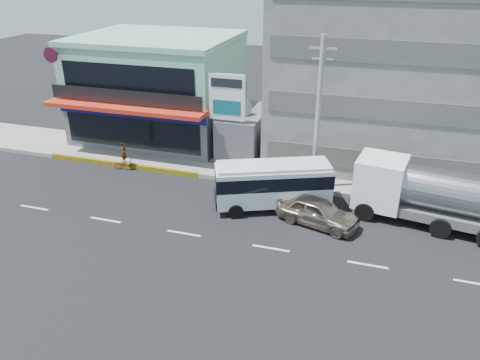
{
  "coord_description": "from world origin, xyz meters",
  "views": [
    {
      "loc": [
        9.58,
        -20.34,
        14.01
      ],
      "look_at": [
        2.31,
        3.15,
        2.2
      ],
      "focal_mm": 35.0,
      "sensor_mm": 36.0,
      "label": 1
    }
  ],
  "objects_px": {
    "shop_building": "(159,90)",
    "satellite_dish": "(242,114)",
    "utility_pole_near": "(318,116)",
    "tanker_truck": "(429,194)",
    "minibus": "(273,182)",
    "billboard": "(227,103)",
    "concrete_building": "(392,65)",
    "motorcycle_rider": "(125,161)",
    "sedan": "(318,212)"
  },
  "relations": [
    {
      "from": "shop_building",
      "to": "concrete_building",
      "type": "height_order",
      "value": "concrete_building"
    },
    {
      "from": "satellite_dish",
      "to": "utility_pole_near",
      "type": "xyz_separation_m",
      "value": [
        6.0,
        -3.6,
        1.57
      ]
    },
    {
      "from": "minibus",
      "to": "sedan",
      "type": "bearing_deg",
      "value": -21.65
    },
    {
      "from": "billboard",
      "to": "tanker_truck",
      "type": "xyz_separation_m",
      "value": [
        13.35,
        -3.96,
        -3.04
      ]
    },
    {
      "from": "minibus",
      "to": "tanker_truck",
      "type": "xyz_separation_m",
      "value": [
        8.85,
        0.84,
        0.16
      ]
    },
    {
      "from": "shop_building",
      "to": "minibus",
      "type": "xyz_separation_m",
      "value": [
        12.0,
        -9.55,
        -2.27
      ]
    },
    {
      "from": "billboard",
      "to": "minibus",
      "type": "xyz_separation_m",
      "value": [
        4.5,
        -4.8,
        -3.2
      ]
    },
    {
      "from": "sedan",
      "to": "satellite_dish",
      "type": "bearing_deg",
      "value": 57.81
    },
    {
      "from": "billboard",
      "to": "tanker_truck",
      "type": "bearing_deg",
      "value": -16.53
    },
    {
      "from": "shop_building",
      "to": "satellite_dish",
      "type": "height_order",
      "value": "shop_building"
    },
    {
      "from": "concrete_building",
      "to": "billboard",
      "type": "distance_m",
      "value": 12.17
    },
    {
      "from": "shop_building",
      "to": "minibus",
      "type": "bearing_deg",
      "value": -38.51
    },
    {
      "from": "shop_building",
      "to": "concrete_building",
      "type": "distance_m",
      "value": 18.28
    },
    {
      "from": "minibus",
      "to": "motorcycle_rider",
      "type": "distance_m",
      "value": 11.81
    },
    {
      "from": "shop_building",
      "to": "billboard",
      "type": "relative_size",
      "value": 1.8
    },
    {
      "from": "satellite_dish",
      "to": "tanker_truck",
      "type": "bearing_deg",
      "value": -24.16
    },
    {
      "from": "minibus",
      "to": "tanker_truck",
      "type": "relative_size",
      "value": 0.78
    },
    {
      "from": "concrete_building",
      "to": "utility_pole_near",
      "type": "relative_size",
      "value": 1.6
    },
    {
      "from": "satellite_dish",
      "to": "tanker_truck",
      "type": "relative_size",
      "value": 0.16
    },
    {
      "from": "sedan",
      "to": "concrete_building",
      "type": "bearing_deg",
      "value": 1.44
    },
    {
      "from": "concrete_building",
      "to": "satellite_dish",
      "type": "distance_m",
      "value": 11.3
    },
    {
      "from": "concrete_building",
      "to": "utility_pole_near",
      "type": "xyz_separation_m",
      "value": [
        -4.0,
        -7.6,
        -1.85
      ]
    },
    {
      "from": "concrete_building",
      "to": "motorcycle_rider",
      "type": "bearing_deg",
      "value": -154.91
    },
    {
      "from": "billboard",
      "to": "minibus",
      "type": "height_order",
      "value": "billboard"
    },
    {
      "from": "satellite_dish",
      "to": "billboard",
      "type": "xyz_separation_m",
      "value": [
        -0.5,
        -1.8,
        1.35
      ]
    },
    {
      "from": "minibus",
      "to": "motorcycle_rider",
      "type": "height_order",
      "value": "minibus"
    },
    {
      "from": "shop_building",
      "to": "concrete_building",
      "type": "relative_size",
      "value": 0.77
    },
    {
      "from": "tanker_truck",
      "to": "motorcycle_rider",
      "type": "relative_size",
      "value": 4.48
    },
    {
      "from": "motorcycle_rider",
      "to": "concrete_building",
      "type": "bearing_deg",
      "value": 25.09
    },
    {
      "from": "concrete_building",
      "to": "sedan",
      "type": "bearing_deg",
      "value": -104.64
    },
    {
      "from": "concrete_building",
      "to": "billboard",
      "type": "bearing_deg",
      "value": -151.08
    },
    {
      "from": "concrete_building",
      "to": "billboard",
      "type": "height_order",
      "value": "concrete_building"
    },
    {
      "from": "utility_pole_near",
      "to": "tanker_truck",
      "type": "bearing_deg",
      "value": -17.52
    },
    {
      "from": "shop_building",
      "to": "satellite_dish",
      "type": "relative_size",
      "value": 8.27
    },
    {
      "from": "billboard",
      "to": "utility_pole_near",
      "type": "xyz_separation_m",
      "value": [
        6.5,
        -1.8,
        0.22
      ]
    },
    {
      "from": "utility_pole_near",
      "to": "shop_building",
      "type": "bearing_deg",
      "value": 154.94
    },
    {
      "from": "shop_building",
      "to": "motorcycle_rider",
      "type": "distance_m",
      "value": 7.89
    },
    {
      "from": "shop_building",
      "to": "motorcycle_rider",
      "type": "bearing_deg",
      "value": -86.11
    },
    {
      "from": "billboard",
      "to": "tanker_truck",
      "type": "relative_size",
      "value": 0.75
    },
    {
      "from": "utility_pole_near",
      "to": "tanker_truck",
      "type": "xyz_separation_m",
      "value": [
        6.85,
        -2.16,
        -3.26
      ]
    },
    {
      "from": "sedan",
      "to": "tanker_truck",
      "type": "bearing_deg",
      "value": -55.24
    },
    {
      "from": "shop_building",
      "to": "tanker_truck",
      "type": "relative_size",
      "value": 1.34
    },
    {
      "from": "concrete_building",
      "to": "motorcycle_rider",
      "type": "xyz_separation_m",
      "value": [
        -17.51,
        -8.2,
        -6.32
      ]
    },
    {
      "from": "utility_pole_near",
      "to": "tanker_truck",
      "type": "distance_m",
      "value": 7.89
    },
    {
      "from": "shop_building",
      "to": "minibus",
      "type": "distance_m",
      "value": 15.5
    },
    {
      "from": "motorcycle_rider",
      "to": "utility_pole_near",
      "type": "bearing_deg",
      "value": 2.54
    },
    {
      "from": "concrete_building",
      "to": "utility_pole_near",
      "type": "bearing_deg",
      "value": -117.76
    },
    {
      "from": "utility_pole_near",
      "to": "minibus",
      "type": "relative_size",
      "value": 1.38
    },
    {
      "from": "satellite_dish",
      "to": "concrete_building",
      "type": "bearing_deg",
      "value": 21.8
    },
    {
      "from": "concrete_building",
      "to": "minibus",
      "type": "distance_m",
      "value": 13.27
    }
  ]
}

